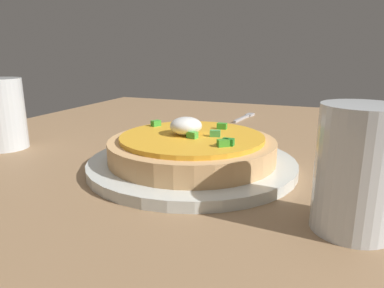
{
  "coord_description": "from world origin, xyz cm",
  "views": [
    {
      "loc": [
        -43.5,
        -19.29,
        17.21
      ],
      "look_at": [
        -3.26,
        -3.53,
        5.72
      ],
      "focal_mm": 33.05,
      "sensor_mm": 36.0,
      "label": 1
    }
  ],
  "objects_px": {
    "plate": "(192,164)",
    "pizza": "(192,147)",
    "cup_near": "(2,118)",
    "fork": "(245,117)",
    "cup_far": "(356,177)"
  },
  "relations": [
    {
      "from": "cup_far",
      "to": "fork",
      "type": "relative_size",
      "value": 0.98
    },
    {
      "from": "pizza",
      "to": "cup_far",
      "type": "distance_m",
      "value": 0.21
    },
    {
      "from": "plate",
      "to": "fork",
      "type": "xyz_separation_m",
      "value": [
        0.37,
        0.02,
        -0.0
      ]
    },
    {
      "from": "plate",
      "to": "cup_near",
      "type": "height_order",
      "value": "cup_near"
    },
    {
      "from": "plate",
      "to": "cup_near",
      "type": "xyz_separation_m",
      "value": [
        -0.01,
        0.31,
        0.04
      ]
    },
    {
      "from": "cup_near",
      "to": "fork",
      "type": "height_order",
      "value": "cup_near"
    },
    {
      "from": "plate",
      "to": "pizza",
      "type": "bearing_deg",
      "value": 92.85
    },
    {
      "from": "plate",
      "to": "pizza",
      "type": "distance_m",
      "value": 0.02
    },
    {
      "from": "pizza",
      "to": "cup_near",
      "type": "distance_m",
      "value": 0.31
    },
    {
      "from": "pizza",
      "to": "cup_far",
      "type": "bearing_deg",
      "value": -118.57
    },
    {
      "from": "plate",
      "to": "cup_near",
      "type": "distance_m",
      "value": 0.31
    },
    {
      "from": "plate",
      "to": "pizza",
      "type": "relative_size",
      "value": 1.25
    },
    {
      "from": "cup_near",
      "to": "cup_far",
      "type": "distance_m",
      "value": 0.5
    },
    {
      "from": "cup_far",
      "to": "plate",
      "type": "bearing_deg",
      "value": 61.41
    },
    {
      "from": "plate",
      "to": "cup_far",
      "type": "relative_size",
      "value": 2.47
    }
  ]
}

